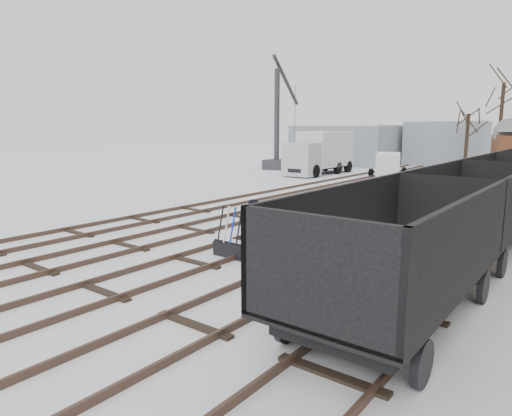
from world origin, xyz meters
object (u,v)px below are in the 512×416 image
(box_van_wagon, at_px, (509,149))
(crane, at_px, (278,140))
(ground_frame, at_px, (233,248))
(worker, at_px, (255,230))
(lorry, at_px, (320,152))
(freight_wagon_a, at_px, (397,272))
(panel_van, at_px, (388,164))

(box_van_wagon, relative_size, crane, 0.51)
(ground_frame, xyz_separation_m, worker, (0.75, 0.10, 0.62))
(crane, bearing_deg, lorry, -28.65)
(freight_wagon_a, bearing_deg, lorry, 122.57)
(worker, height_order, lorry, lorry)
(worker, bearing_deg, crane, 29.81)
(worker, distance_m, lorry, 25.55)
(crane, bearing_deg, ground_frame, -68.48)
(worker, height_order, freight_wagon_a, freight_wagon_a)
(panel_van, bearing_deg, freight_wagon_a, -88.52)
(worker, bearing_deg, panel_van, 9.67)
(ground_frame, bearing_deg, box_van_wagon, 88.53)
(worker, xyz_separation_m, panel_van, (-5.95, 25.08, 0.04))
(ground_frame, height_order, worker, worker)
(ground_frame, distance_m, freight_wagon_a, 5.76)
(ground_frame, bearing_deg, panel_van, 104.20)
(freight_wagon_a, distance_m, box_van_wagon, 33.59)
(box_van_wagon, height_order, crane, crane)
(box_van_wagon, xyz_separation_m, lorry, (-12.48, -8.76, -0.27))
(freight_wagon_a, bearing_deg, box_van_wagon, 95.59)
(ground_frame, height_order, crane, crane)
(ground_frame, xyz_separation_m, box_van_wagon, (2.23, 31.90, 1.79))
(worker, xyz_separation_m, freight_wagon_a, (4.75, -1.62, 0.11))
(worker, height_order, panel_van, panel_van)
(ground_frame, height_order, freight_wagon_a, freight_wagon_a)
(lorry, bearing_deg, ground_frame, -65.40)
(lorry, bearing_deg, crane, 162.69)
(freight_wagon_a, height_order, panel_van, freight_wagon_a)
(freight_wagon_a, relative_size, panel_van, 1.45)
(ground_frame, bearing_deg, freight_wagon_a, -12.88)
(box_van_wagon, bearing_deg, worker, -109.30)
(worker, xyz_separation_m, crane, (-16.40, 24.80, 1.78))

